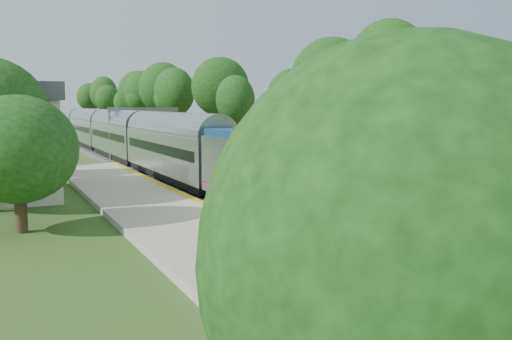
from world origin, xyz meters
name	(u,v)px	position (x,y,z in m)	size (l,w,h in m)	color
trackbed	(131,156)	(2.00, 60.00, 0.07)	(9.50, 170.00, 0.28)	#4C4944
platform	(188,228)	(-5.20, 16.00, 0.19)	(6.40, 68.00, 0.38)	#AAA089
yellow_stripe	(238,219)	(-2.35, 16.00, 0.39)	(0.55, 68.00, 0.01)	gold
embankment	(193,139)	(10.35, 60.00, 1.95)	(10.64, 170.00, 11.70)	brown
signal_gantry	(144,119)	(2.47, 54.99, 4.82)	(8.40, 0.38, 6.20)	slate
trees_behind_platform	(53,142)	(-11.17, 20.67, 4.53)	(7.82, 53.32, 7.21)	#332316
train	(103,135)	(0.00, 67.58, 2.39)	(3.20, 128.06, 4.70)	black
lamppost_mid	(464,266)	(-3.80, -1.41, 2.55)	(0.48, 0.48, 4.87)	black
lamppost_far	(271,200)	(-3.70, 9.37, 2.55)	(0.48, 0.48, 4.86)	black
signal_platform	(451,196)	(-2.90, 0.02, 4.03)	(0.35, 0.28, 5.95)	slate
signal_farside	(288,141)	(6.20, 26.13, 3.78)	(0.33, 0.26, 5.99)	slate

